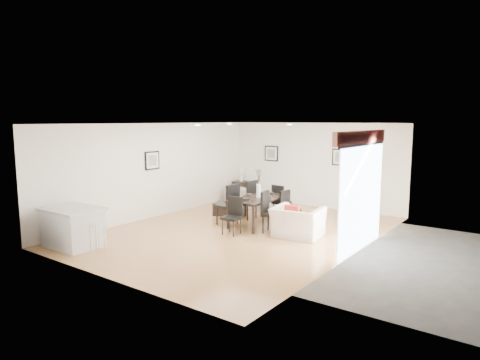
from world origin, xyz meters
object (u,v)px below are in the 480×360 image
Objects in this scene: side_table at (241,190)px; sofa at (251,196)px; coffee_table at (230,209)px; dining_table at (259,200)px; dining_chair_wfar at (249,197)px; dining_chair_efar at (288,206)px; armchair at (298,222)px; dining_chair_enear at (269,210)px; kitchen_island at (73,227)px; dining_chair_head at (233,213)px; dining_chair_wnear at (230,202)px; dining_chair_foot at (280,199)px; bar_stool at (97,228)px.

sofa is at bearing -39.69° from side_table.
dining_table is at bearing -38.62° from coffee_table.
dining_chair_wfar is (-0.62, 0.44, -0.05)m from dining_table.
dining_chair_efar is (0.64, 0.46, -0.15)m from dining_table.
armchair is 1.02× the size of dining_chair_wfar.
dining_chair_enear is at bearing -6.71° from armchair.
dining_chair_head is at bearing 51.33° from kitchen_island.
coffee_table is at bearing 52.63° from dining_chair_enear.
kitchen_island is at bearing -18.89° from dining_chair_wnear.
dining_chair_efar reaches higher than side_table.
dining_chair_wnear reaches higher than dining_chair_efar.
armchair is 1.23× the size of dining_chair_head.
sofa is 1.56m from coffee_table.
dining_table is 1.12m from dining_chair_foot.
sofa is 2.69m from dining_chair_wnear.
bar_stool is at bearing -2.06° from kitchen_island.
dining_chair_wnear is at bearing 77.21° from dining_chair_foot.
dining_chair_enear is 0.81× the size of kitchen_island.
dining_chair_enear is 1.70m from dining_chair_foot.
dining_chair_enear is (2.29, -2.47, 0.27)m from sofa.
armchair is 1.02× the size of dining_chair_wnear.
coffee_table is 0.71× the size of kitchen_island.
dining_chair_head is 2.10m from coffee_table.
dining_chair_enear reaches higher than dining_chair_foot.
dining_chair_foot is (-0.01, 2.22, 0.01)m from dining_chair_head.
armchair is at bearing -133.05° from dining_chair_efar.
dining_chair_wnear is 1.17× the size of dining_chair_foot.
armchair is 1.78× the size of side_table.
dining_chair_wnear reaches higher than dining_chair_wfar.
side_table is (-3.27, 2.36, -0.20)m from dining_chair_efar.
dining_chair_enear is 1.59× the size of bar_stool.
kitchen_island reaches higher than sofa.
dining_chair_enear is 2.22m from coffee_table.
dining_table is 1.93× the size of dining_chair_efar.
dining_chair_foot reaches higher than sofa.
kitchen_island reaches higher than bar_stool.
dining_chair_wfar is 4.79m from kitchen_island.
side_table reaches higher than coffee_table.
dining_chair_head is (-1.44, -0.65, 0.15)m from armchair.
sofa is 1.90× the size of dining_chair_wfar.
armchair is 1.24× the size of coffee_table.
side_table is at bearing 119.07° from dining_chair_head.
coffee_table is at bearing 121.82° from sofa.
dining_table is at bearing -24.86° from armchair.
dining_chair_foot is at bearing 85.41° from dining_chair_head.
dining_table is at bearing 84.93° from dining_chair_head.
dining_table reaches higher than side_table.
dining_chair_foot is 1.45× the size of bar_stool.
dining_chair_efar reaches higher than kitchen_island.
dining_table is (1.66, -2.01, 0.36)m from sofa.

